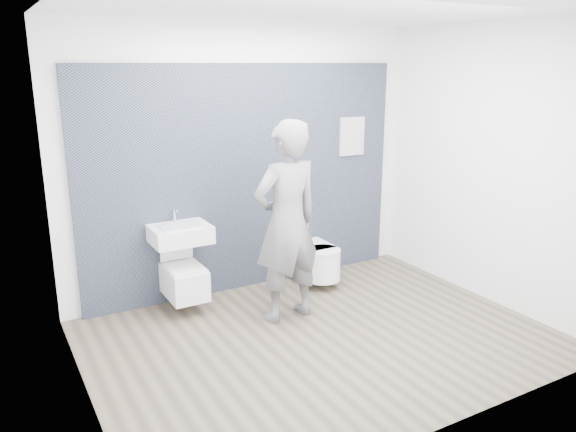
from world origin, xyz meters
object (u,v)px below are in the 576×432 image
washbasin (180,234)px  visitor (287,223)px  toilet_rounded (317,261)px  toilet_square (184,279)px

washbasin → visitor: 1.08m
toilet_rounded → toilet_square: bearing=177.1°
toilet_rounded → visitor: 1.15m
toilet_square → visitor: (0.80, -0.66, 0.64)m
toilet_square → toilet_rounded: (1.52, -0.08, -0.05)m
toilet_square → toilet_rounded: bearing=-2.9°
visitor → toilet_square: bearing=-45.1°
washbasin → visitor: visitor is taller
washbasin → visitor: bearing=-40.9°
washbasin → toilet_square: 0.47m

